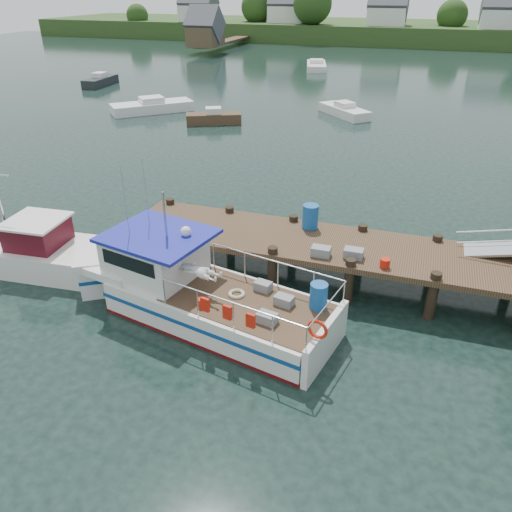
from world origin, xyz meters
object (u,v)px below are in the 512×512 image
(moored_d, at_px, (316,65))
(moored_e, at_px, (100,81))
(work_boat, at_px, (22,250))
(lobster_boat, at_px, (188,288))
(moored_rowboat, at_px, (214,118))
(moored_b, at_px, (344,111))
(moored_a, at_px, (152,106))

(moored_d, height_order, moored_e, moored_e)
(work_boat, xyz_separation_m, moored_d, (-0.27, 49.51, -0.23))
(lobster_boat, bearing_deg, moored_rowboat, 122.83)
(work_boat, relative_size, moored_b, 1.65)
(work_boat, distance_m, moored_rowboat, 21.47)
(lobster_boat, bearing_deg, work_boat, -174.26)
(moored_e, bearing_deg, moored_b, -25.12)
(moored_rowboat, height_order, moored_b, moored_rowboat)
(moored_rowboat, bearing_deg, lobster_boat, -63.94)
(moored_a, bearing_deg, moored_d, 50.40)
(lobster_boat, relative_size, moored_a, 1.57)
(lobster_boat, bearing_deg, moored_a, 133.08)
(work_boat, relative_size, moored_e, 1.62)
(moored_b, bearing_deg, moored_d, 118.19)
(lobster_boat, xyz_separation_m, moored_a, (-14.60, 24.02, -0.40))
(moored_a, distance_m, moored_d, 27.25)
(moored_rowboat, bearing_deg, moored_d, 92.31)
(lobster_boat, bearing_deg, moored_b, 101.67)
(moored_e, bearing_deg, moored_rowboat, -45.99)
(moored_rowboat, height_order, moored_a, moored_a)
(moored_d, xyz_separation_m, moored_e, (-17.96, -17.64, 0.07))
(lobster_boat, distance_m, moored_b, 27.57)
(moored_a, relative_size, moored_d, 0.90)
(moored_rowboat, xyz_separation_m, moored_d, (1.33, 28.10, -0.02))
(lobster_boat, xyz_separation_m, moored_b, (0.06, 27.57, -0.44))
(moored_rowboat, xyz_separation_m, moored_e, (-16.63, 10.46, 0.04))
(moored_b, xyz_separation_m, moored_d, (-7.25, 22.68, 0.01))
(work_boat, bearing_deg, lobster_boat, -10.91)
(work_boat, height_order, moored_rowboat, work_boat)
(lobster_boat, relative_size, moored_b, 2.08)
(moored_rowboat, bearing_deg, work_boat, -80.71)
(moored_rowboat, distance_m, moored_a, 6.36)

